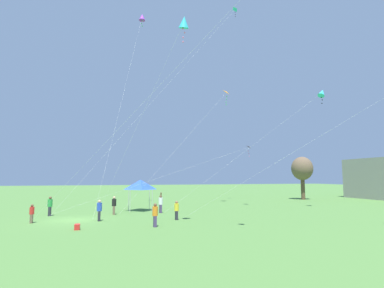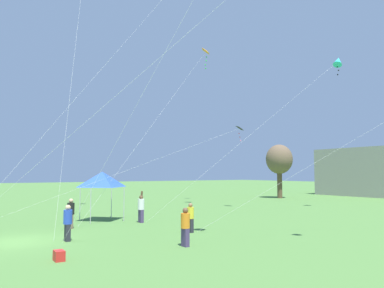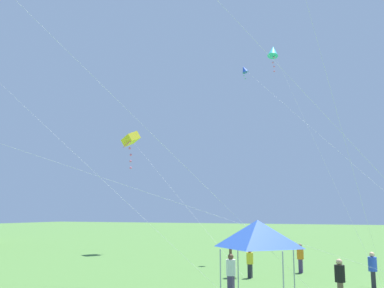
{
  "view_description": "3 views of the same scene",
  "coord_description": "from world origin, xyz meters",
  "px_view_note": "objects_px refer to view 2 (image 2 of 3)",
  "views": [
    {
      "loc": [
        27.45,
        2.71,
        3.63
      ],
      "look_at": [
        -2.28,
        10.99,
        7.02
      ],
      "focal_mm": 28.0,
      "sensor_mm": 36.0,
      "label": 1
    },
    {
      "loc": [
        19.47,
        -2.89,
        3.26
      ],
      "look_at": [
        -2.37,
        11.46,
        5.26
      ],
      "focal_mm": 35.0,
      "sensor_mm": 36.0,
      "label": 2
    },
    {
      "loc": [
        -21.77,
        2.06,
        3.63
      ],
      "look_at": [
        1.68,
        11.69,
        7.66
      ],
      "focal_mm": 40.0,
      "sensor_mm": 36.0,
      "label": 3
    }
  ],
  "objects_px": {
    "cooler_box": "(59,256)",
    "person_black_shirt": "(71,212)",
    "person_orange_shirt": "(185,226)",
    "person_white_shirt": "(141,207)",
    "kite_cyan_diamond_5": "(338,61)",
    "kite_black_delta_0": "(238,129)",
    "person_yellow_shirt": "(190,217)",
    "person_blue_shirt": "(68,222)",
    "festival_tent": "(102,179)",
    "kite_orange_delta_4": "(206,53)"
  },
  "relations": [
    {
      "from": "festival_tent",
      "to": "person_black_shirt",
      "type": "xyz_separation_m",
      "value": [
        2.45,
        -2.75,
        -1.86
      ]
    },
    {
      "from": "kite_black_delta_0",
      "to": "kite_cyan_diamond_5",
      "type": "height_order",
      "value": "kite_cyan_diamond_5"
    },
    {
      "from": "festival_tent",
      "to": "kite_orange_delta_4",
      "type": "distance_m",
      "value": 17.48
    },
    {
      "from": "cooler_box",
      "to": "person_white_shirt",
      "type": "xyz_separation_m",
      "value": [
        -8.0,
        7.16,
        0.8
      ]
    },
    {
      "from": "person_blue_shirt",
      "to": "person_white_shirt",
      "type": "xyz_separation_m",
      "value": [
        -4.13,
        5.83,
        0.07
      ]
    },
    {
      "from": "festival_tent",
      "to": "person_blue_shirt",
      "type": "bearing_deg",
      "value": -31.67
    },
    {
      "from": "person_orange_shirt",
      "to": "kite_cyan_diamond_5",
      "type": "bearing_deg",
      "value": 74.42
    },
    {
      "from": "festival_tent",
      "to": "kite_black_delta_0",
      "type": "xyz_separation_m",
      "value": [
        -1.39,
        13.37,
        4.43
      ]
    },
    {
      "from": "person_blue_shirt",
      "to": "kite_black_delta_0",
      "type": "xyz_separation_m",
      "value": [
        -7.87,
        17.36,
        6.3
      ]
    },
    {
      "from": "cooler_box",
      "to": "person_black_shirt",
      "type": "xyz_separation_m",
      "value": [
        -7.9,
        2.58,
        0.74
      ]
    },
    {
      "from": "person_blue_shirt",
      "to": "person_black_shirt",
      "type": "bearing_deg",
      "value": -112.18
    },
    {
      "from": "cooler_box",
      "to": "kite_cyan_diamond_5",
      "type": "relative_size",
      "value": 0.03
    },
    {
      "from": "festival_tent",
      "to": "person_white_shirt",
      "type": "bearing_deg",
      "value": 37.9
    },
    {
      "from": "person_orange_shirt",
      "to": "person_white_shirt",
      "type": "bearing_deg",
      "value": 135.32
    },
    {
      "from": "cooler_box",
      "to": "person_black_shirt",
      "type": "distance_m",
      "value": 8.34
    },
    {
      "from": "person_white_shirt",
      "to": "person_black_shirt",
      "type": "relative_size",
      "value": 1.18
    },
    {
      "from": "person_yellow_shirt",
      "to": "kite_black_delta_0",
      "type": "distance_m",
      "value": 15.55
    },
    {
      "from": "person_blue_shirt",
      "to": "kite_orange_delta_4",
      "type": "distance_m",
      "value": 23.72
    },
    {
      "from": "cooler_box",
      "to": "person_yellow_shirt",
      "type": "distance_m",
      "value": 8.18
    },
    {
      "from": "person_blue_shirt",
      "to": "kite_cyan_diamond_5",
      "type": "distance_m",
      "value": 26.94
    },
    {
      "from": "person_black_shirt",
      "to": "kite_cyan_diamond_5",
      "type": "relative_size",
      "value": 0.09
    },
    {
      "from": "person_yellow_shirt",
      "to": "kite_cyan_diamond_5",
      "type": "bearing_deg",
      "value": -20.4
    },
    {
      "from": "person_blue_shirt",
      "to": "kite_orange_delta_4",
      "type": "xyz_separation_m",
      "value": [
        -10.8,
        15.81,
        14.01
      ]
    },
    {
      "from": "cooler_box",
      "to": "person_orange_shirt",
      "type": "height_order",
      "value": "person_orange_shirt"
    },
    {
      "from": "person_blue_shirt",
      "to": "person_white_shirt",
      "type": "height_order",
      "value": "person_white_shirt"
    },
    {
      "from": "person_yellow_shirt",
      "to": "kite_cyan_diamond_5",
      "type": "relative_size",
      "value": 0.09
    },
    {
      "from": "person_blue_shirt",
      "to": "person_yellow_shirt",
      "type": "bearing_deg",
      "value": 165.69
    },
    {
      "from": "person_black_shirt",
      "to": "person_orange_shirt",
      "type": "relative_size",
      "value": 1.02
    },
    {
      "from": "person_black_shirt",
      "to": "kite_orange_delta_4",
      "type": "relative_size",
      "value": 0.11
    },
    {
      "from": "cooler_box",
      "to": "person_blue_shirt",
      "type": "distance_m",
      "value": 4.15
    },
    {
      "from": "cooler_box",
      "to": "person_black_shirt",
      "type": "height_order",
      "value": "person_black_shirt"
    },
    {
      "from": "person_orange_shirt",
      "to": "kite_black_delta_0",
      "type": "xyz_separation_m",
      "value": [
        -12.04,
        13.35,
        6.31
      ]
    },
    {
      "from": "festival_tent",
      "to": "person_orange_shirt",
      "type": "xyz_separation_m",
      "value": [
        10.64,
        0.02,
        -1.88
      ]
    },
    {
      "from": "person_blue_shirt",
      "to": "person_black_shirt",
      "type": "height_order",
      "value": "person_black_shirt"
    },
    {
      "from": "festival_tent",
      "to": "cooler_box",
      "type": "bearing_deg",
      "value": -27.25
    },
    {
      "from": "festival_tent",
      "to": "kite_black_delta_0",
      "type": "relative_size",
      "value": 0.15
    },
    {
      "from": "person_black_shirt",
      "to": "festival_tent",
      "type": "bearing_deg",
      "value": -52.93
    },
    {
      "from": "person_blue_shirt",
      "to": "person_black_shirt",
      "type": "distance_m",
      "value": 4.22
    },
    {
      "from": "person_blue_shirt",
      "to": "kite_black_delta_0",
      "type": "relative_size",
      "value": 0.08
    },
    {
      "from": "kite_cyan_diamond_5",
      "to": "kite_black_delta_0",
      "type": "bearing_deg",
      "value": -132.62
    },
    {
      "from": "person_yellow_shirt",
      "to": "kite_orange_delta_4",
      "type": "distance_m",
      "value": 20.7
    },
    {
      "from": "cooler_box",
      "to": "person_white_shirt",
      "type": "height_order",
      "value": "person_white_shirt"
    },
    {
      "from": "person_yellow_shirt",
      "to": "kite_cyan_diamond_5",
      "type": "height_order",
      "value": "kite_cyan_diamond_5"
    },
    {
      "from": "person_orange_shirt",
      "to": "kite_cyan_diamond_5",
      "type": "relative_size",
      "value": 0.09
    },
    {
      "from": "person_white_shirt",
      "to": "kite_cyan_diamond_5",
      "type": "height_order",
      "value": "kite_cyan_diamond_5"
    },
    {
      "from": "cooler_box",
      "to": "person_black_shirt",
      "type": "relative_size",
      "value": 0.29
    },
    {
      "from": "person_yellow_shirt",
      "to": "kite_orange_delta_4",
      "type": "xyz_separation_m",
      "value": [
        -11.84,
        9.49,
        14.08
      ]
    },
    {
      "from": "festival_tent",
      "to": "person_yellow_shirt",
      "type": "distance_m",
      "value": 8.1
    },
    {
      "from": "person_white_shirt",
      "to": "person_orange_shirt",
      "type": "relative_size",
      "value": 1.21
    },
    {
      "from": "cooler_box",
      "to": "person_yellow_shirt",
      "type": "xyz_separation_m",
      "value": [
        -2.83,
        7.65,
        0.67
      ]
    }
  ]
}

